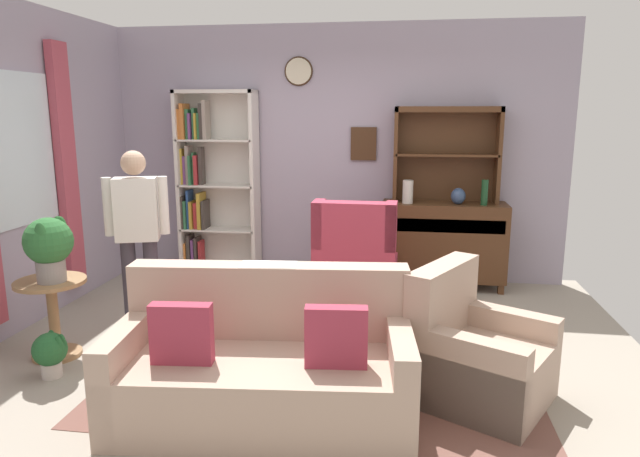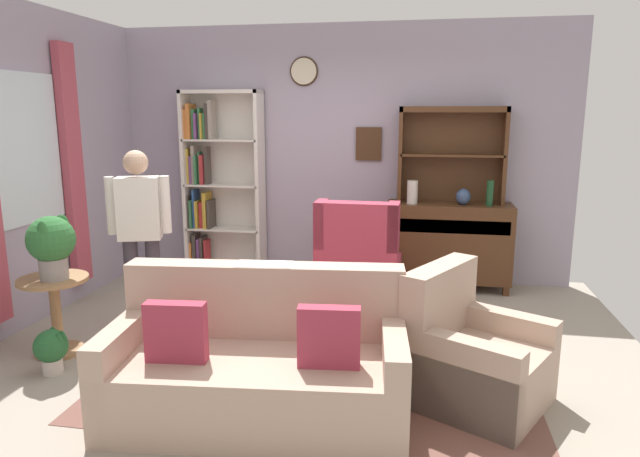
{
  "view_description": "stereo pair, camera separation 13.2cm",
  "coord_description": "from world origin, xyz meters",
  "px_view_note": "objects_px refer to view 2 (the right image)",
  "views": [
    {
      "loc": [
        0.76,
        -4.17,
        1.87
      ],
      "look_at": [
        0.1,
        0.2,
        0.95
      ],
      "focal_mm": 31.7,
      "sensor_mm": 36.0,
      "label": 1
    },
    {
      "loc": [
        0.89,
        -4.15,
        1.87
      ],
      "look_at": [
        0.1,
        0.2,
        0.95
      ],
      "focal_mm": 31.7,
      "sensor_mm": 36.0,
      "label": 2
    }
  ],
  "objects_px": {
    "bookshelf": "(217,184)",
    "potted_plant_large": "(52,243)",
    "bottle_wine": "(490,193)",
    "wingback_chair": "(359,267)",
    "vase_tall": "(412,192)",
    "potted_plant_small": "(52,348)",
    "couch_floral": "(258,367)",
    "armchair_floral": "(472,359)",
    "sideboard_hutch": "(452,142)",
    "person_reading": "(140,229)",
    "vase_round": "(463,197)",
    "sideboard": "(448,242)",
    "plant_stand": "(56,307)"
  },
  "relations": [
    {
      "from": "bookshelf",
      "to": "potted_plant_large",
      "type": "distance_m",
      "value": 2.42
    },
    {
      "from": "bottle_wine",
      "to": "wingback_chair",
      "type": "bearing_deg",
      "value": -154.01
    },
    {
      "from": "vase_tall",
      "to": "potted_plant_small",
      "type": "relative_size",
      "value": 0.74
    },
    {
      "from": "bookshelf",
      "to": "potted_plant_small",
      "type": "xyz_separation_m",
      "value": [
        -0.28,
        -2.69,
        -0.86
      ]
    },
    {
      "from": "couch_floral",
      "to": "armchair_floral",
      "type": "xyz_separation_m",
      "value": [
        1.32,
        0.41,
        -0.02
      ]
    },
    {
      "from": "sideboard_hutch",
      "to": "person_reading",
      "type": "height_order",
      "value": "sideboard_hutch"
    },
    {
      "from": "vase_round",
      "to": "couch_floral",
      "type": "bearing_deg",
      "value": -116.22
    },
    {
      "from": "sideboard",
      "to": "armchair_floral",
      "type": "xyz_separation_m",
      "value": [
        0.07,
        -2.47,
        -0.22
      ]
    },
    {
      "from": "sideboard",
      "to": "wingback_chair",
      "type": "distance_m",
      "value": 1.13
    },
    {
      "from": "bookshelf",
      "to": "wingback_chair",
      "type": "xyz_separation_m",
      "value": [
        1.73,
        -0.79,
        -0.67
      ]
    },
    {
      "from": "bottle_wine",
      "to": "potted_plant_large",
      "type": "height_order",
      "value": "bottle_wine"
    },
    {
      "from": "potted_plant_large",
      "to": "armchair_floral",
      "type": "bearing_deg",
      "value": -3.2
    },
    {
      "from": "potted_plant_small",
      "to": "person_reading",
      "type": "distance_m",
      "value": 1.16
    },
    {
      "from": "bottle_wine",
      "to": "plant_stand",
      "type": "distance_m",
      "value": 4.14
    },
    {
      "from": "bookshelf",
      "to": "person_reading",
      "type": "relative_size",
      "value": 1.35
    },
    {
      "from": "sideboard",
      "to": "sideboard_hutch",
      "type": "relative_size",
      "value": 1.18
    },
    {
      "from": "bookshelf",
      "to": "armchair_floral",
      "type": "distance_m",
      "value": 3.77
    },
    {
      "from": "plant_stand",
      "to": "person_reading",
      "type": "height_order",
      "value": "person_reading"
    },
    {
      "from": "armchair_floral",
      "to": "wingback_chair",
      "type": "height_order",
      "value": "wingback_chair"
    },
    {
      "from": "vase_tall",
      "to": "potted_plant_large",
      "type": "height_order",
      "value": "vase_tall"
    },
    {
      "from": "couch_floral",
      "to": "wingback_chair",
      "type": "bearing_deg",
      "value": 80.1
    },
    {
      "from": "sideboard",
      "to": "vase_round",
      "type": "height_order",
      "value": "vase_round"
    },
    {
      "from": "bookshelf",
      "to": "potted_plant_small",
      "type": "height_order",
      "value": "bookshelf"
    },
    {
      "from": "sideboard_hutch",
      "to": "potted_plant_large",
      "type": "xyz_separation_m",
      "value": [
        -3.02,
        -2.41,
        -0.66
      ]
    },
    {
      "from": "bottle_wine",
      "to": "wingback_chair",
      "type": "relative_size",
      "value": 0.25
    },
    {
      "from": "vase_round",
      "to": "person_reading",
      "type": "xyz_separation_m",
      "value": [
        -2.73,
        -1.66,
        -0.1
      ]
    },
    {
      "from": "vase_round",
      "to": "wingback_chair",
      "type": "relative_size",
      "value": 0.16
    },
    {
      "from": "wingback_chair",
      "to": "person_reading",
      "type": "distance_m",
      "value": 2.08
    },
    {
      "from": "sideboard_hutch",
      "to": "potted_plant_small",
      "type": "bearing_deg",
      "value": -136.74
    },
    {
      "from": "potted_plant_small",
      "to": "couch_floral",
      "type": "bearing_deg",
      "value": -9.5
    },
    {
      "from": "bottle_wine",
      "to": "couch_floral",
      "type": "bearing_deg",
      "value": -120.53
    },
    {
      "from": "sideboard_hutch",
      "to": "bottle_wine",
      "type": "xyz_separation_m",
      "value": [
        0.39,
        -0.2,
        -0.51
      ]
    },
    {
      "from": "vase_tall",
      "to": "armchair_floral",
      "type": "height_order",
      "value": "vase_tall"
    },
    {
      "from": "vase_tall",
      "to": "couch_floral",
      "type": "distance_m",
      "value": 3.02
    },
    {
      "from": "vase_round",
      "to": "potted_plant_small",
      "type": "height_order",
      "value": "vase_round"
    },
    {
      "from": "bottle_wine",
      "to": "person_reading",
      "type": "height_order",
      "value": "person_reading"
    },
    {
      "from": "couch_floral",
      "to": "potted_plant_large",
      "type": "bearing_deg",
      "value": 161.91
    },
    {
      "from": "couch_floral",
      "to": "potted_plant_small",
      "type": "relative_size",
      "value": 5.65
    },
    {
      "from": "armchair_floral",
      "to": "couch_floral",
      "type": "bearing_deg",
      "value": -162.96
    },
    {
      "from": "potted_plant_large",
      "to": "person_reading",
      "type": "relative_size",
      "value": 0.31
    },
    {
      "from": "vase_tall",
      "to": "potted_plant_small",
      "type": "xyz_separation_m",
      "value": [
        -2.49,
        -2.52,
        -0.85
      ]
    },
    {
      "from": "vase_tall",
      "to": "potted_plant_large",
      "type": "bearing_deg",
      "value": -139.89
    },
    {
      "from": "plant_stand",
      "to": "person_reading",
      "type": "xyz_separation_m",
      "value": [
        0.46,
        0.54,
        0.53
      ]
    },
    {
      "from": "sideboard",
      "to": "potted_plant_small",
      "type": "relative_size",
      "value": 3.92
    },
    {
      "from": "sideboard",
      "to": "bottle_wine",
      "type": "bearing_deg",
      "value": -12.89
    },
    {
      "from": "potted_plant_large",
      "to": "wingback_chair",
      "type": "bearing_deg",
      "value": 36.55
    },
    {
      "from": "armchair_floral",
      "to": "plant_stand",
      "type": "relative_size",
      "value": 1.7
    },
    {
      "from": "bottle_wine",
      "to": "plant_stand",
      "type": "xyz_separation_m",
      "value": [
        -3.46,
        -2.18,
        -0.67
      ]
    },
    {
      "from": "potted_plant_large",
      "to": "bottle_wine",
      "type": "bearing_deg",
      "value": 32.92
    },
    {
      "from": "potted_plant_large",
      "to": "bookshelf",
      "type": "bearing_deg",
      "value": 79.93
    }
  ]
}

